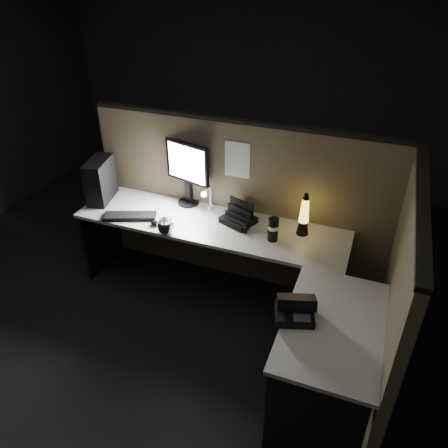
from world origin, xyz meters
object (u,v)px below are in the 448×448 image
(keyboard, at_px, (130,216))
(desk_phone, at_px, (294,309))
(monitor, at_px, (187,168))
(pc_tower, at_px, (100,180))
(lava_lamp, at_px, (304,217))

(keyboard, xyz_separation_m, desk_phone, (1.58, -0.66, 0.04))
(desk_phone, bearing_deg, monitor, 121.17)
(pc_tower, distance_m, keyboard, 0.48)
(monitor, bearing_deg, keyboard, -116.06)
(pc_tower, height_order, lava_lamp, pc_tower)
(pc_tower, distance_m, lava_lamp, 1.83)
(pc_tower, relative_size, monitor, 0.67)
(keyboard, bearing_deg, desk_phone, -44.62)
(monitor, relative_size, desk_phone, 1.99)
(pc_tower, bearing_deg, keyboard, -38.78)
(keyboard, height_order, desk_phone, desk_phone)
(pc_tower, xyz_separation_m, keyboard, (0.40, -0.20, -0.18))
(keyboard, relative_size, lava_lamp, 1.21)
(pc_tower, relative_size, lava_lamp, 1.05)
(keyboard, height_order, lava_lamp, lava_lamp)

